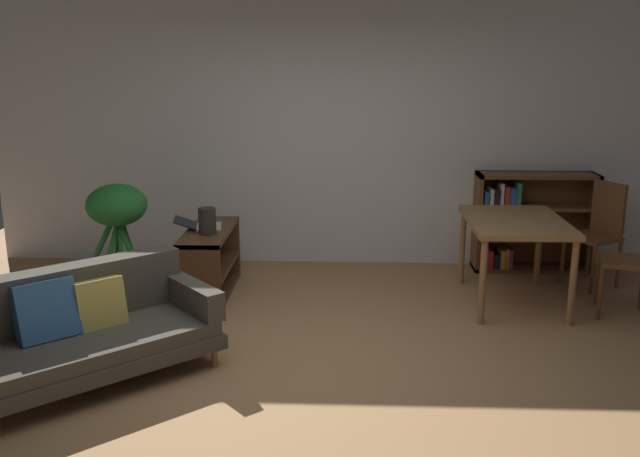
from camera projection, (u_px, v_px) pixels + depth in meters
name	position (u px, v px, depth m)	size (l,w,h in m)	color
ground_plane	(308.00, 374.00, 4.71)	(8.16, 8.16, 0.00)	#A87A4C
back_wall_panel	(323.00, 133.00, 7.00)	(6.80, 0.10, 2.70)	silver
fabric_couch	(77.00, 329.00, 4.57)	(1.81, 1.73, 0.73)	olive
media_console	(210.00, 262.00, 6.27)	(0.38, 1.06, 0.59)	#56351E
open_laptop	(200.00, 225.00, 6.26)	(0.46, 0.36, 0.10)	silver
desk_speaker	(207.00, 221.00, 6.01)	(0.15, 0.15, 0.23)	#2D2823
potted_floor_plant	(118.00, 220.00, 6.12)	(0.57, 0.53, 1.02)	brown
dining_table	(515.00, 229.00, 5.92)	(0.81, 1.13, 0.76)	olive
dining_chair_near	(599.00, 229.00, 6.43)	(0.53, 0.53, 0.98)	brown
dining_chair_far	(636.00, 253.00, 5.65)	(0.49, 0.50, 0.97)	brown
bookshelf	(524.00, 222.00, 6.94)	(1.17, 0.33, 0.99)	brown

